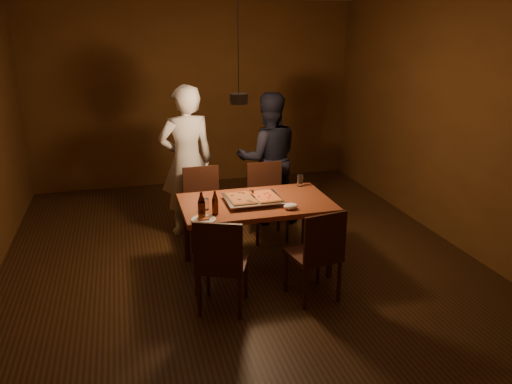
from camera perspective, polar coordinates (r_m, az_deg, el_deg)
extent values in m
plane|color=#3A2410|center=(5.48, -1.79, -7.81)|extent=(6.00, 6.00, 0.00)
plane|color=brown|center=(7.93, -7.03, 10.94)|extent=(5.00, 0.00, 5.00)
plane|color=brown|center=(2.35, 15.34, -8.38)|extent=(5.00, 0.00, 5.00)
plane|color=brown|center=(6.09, 21.82, 7.46)|extent=(0.00, 6.00, 6.00)
cube|color=#964426|center=(5.02, 0.00, -1.35)|extent=(1.50, 0.90, 0.05)
cylinder|color=#38190F|center=(4.71, -6.77, -7.85)|extent=(0.06, 0.06, 0.70)
cylinder|color=#38190F|center=(5.05, 8.51, -6.05)|extent=(0.06, 0.06, 0.70)
cylinder|color=#38190F|center=(5.38, -7.97, -4.43)|extent=(0.06, 0.06, 0.70)
cylinder|color=#38190F|center=(5.68, 5.57, -3.07)|extent=(0.06, 0.06, 0.70)
cube|color=#38190F|center=(5.72, -5.87, -2.06)|extent=(0.43, 0.43, 0.04)
cube|color=#38190F|center=(5.82, -6.30, 0.79)|extent=(0.42, 0.04, 0.45)
cube|color=#38190F|center=(5.86, 1.43, -1.44)|extent=(0.43, 0.43, 0.04)
cube|color=#38190F|center=(5.96, 0.96, 1.34)|extent=(0.42, 0.04, 0.45)
cube|color=#38190F|center=(4.46, -3.82, -8.19)|extent=(0.55, 0.55, 0.04)
cube|color=#38190F|center=(4.19, -4.39, -6.42)|extent=(0.40, 0.19, 0.45)
cube|color=#38190F|center=(4.65, 6.51, -7.11)|extent=(0.49, 0.49, 0.04)
cube|color=#38190F|center=(4.41, 7.91, -5.25)|extent=(0.42, 0.10, 0.45)
cube|color=silver|center=(4.98, -0.36, -0.94)|extent=(0.59, 0.49, 0.05)
cube|color=maroon|center=(4.94, -1.71, -0.69)|extent=(0.26, 0.39, 0.02)
cube|color=gold|center=(4.99, 1.09, -0.48)|extent=(0.26, 0.39, 0.02)
cylinder|color=black|center=(4.55, -6.22, -2.16)|extent=(0.07, 0.07, 0.17)
cone|color=black|center=(4.51, -6.28, -0.61)|extent=(0.07, 0.07, 0.09)
cylinder|color=black|center=(4.67, -4.69, -1.73)|extent=(0.06, 0.06, 0.14)
cone|color=black|center=(4.63, -4.73, -0.41)|extent=(0.06, 0.06, 0.08)
cylinder|color=silver|center=(4.80, -5.81, -1.39)|extent=(0.07, 0.07, 0.11)
cylinder|color=silver|center=(5.49, 5.05, 1.32)|extent=(0.06, 0.06, 0.13)
cylinder|color=white|center=(4.55, -6.02, -3.18)|extent=(0.23, 0.23, 0.02)
cube|color=gold|center=(4.54, -6.03, -3.02)|extent=(0.10, 0.08, 0.01)
ellipsoid|color=white|center=(4.81, 3.99, -1.64)|extent=(0.14, 0.11, 0.06)
imported|color=silver|center=(5.98, -7.92, 3.50)|extent=(0.71, 0.52, 1.80)
imported|color=black|center=(6.31, 1.43, 3.85)|extent=(0.87, 0.71, 1.66)
cylinder|color=black|center=(4.96, -1.99, 10.61)|extent=(0.18, 0.18, 0.10)
cylinder|color=black|center=(4.91, -2.06, 16.98)|extent=(0.01, 0.01, 1.00)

